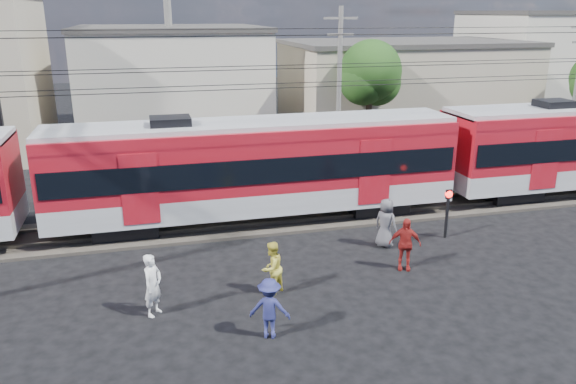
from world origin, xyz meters
name	(u,v)px	position (x,y,z in m)	size (l,w,h in m)	color
ground	(311,321)	(0.00, 0.00, 0.00)	(120.00, 120.00, 0.00)	black
track_bed	(255,220)	(0.00, 8.00, 0.06)	(70.00, 3.40, 0.12)	#2D2823
rail_near	(258,224)	(0.00, 7.25, 0.18)	(70.00, 0.12, 0.12)	#59544C
rail_far	(251,212)	(0.00, 8.75, 0.18)	(70.00, 0.12, 0.12)	#59544C
commuter_train	(261,165)	(0.28, 8.00, 2.40)	(50.30, 3.08, 4.17)	black
catenary	(6,105)	(-8.65, 8.00, 5.14)	(70.00, 9.30, 7.52)	black
building_midwest	(172,81)	(-2.00, 27.00, 3.66)	(12.24, 12.24, 7.30)	beige
building_mideast	(402,86)	(14.00, 24.00, 3.16)	(16.32, 10.20, 6.30)	tan
building_east	(536,63)	(28.00, 28.00, 4.16)	(10.20, 10.20, 8.30)	beige
utility_pole_mid	(339,85)	(6.00, 15.00, 4.53)	(1.80, 0.24, 8.50)	slate
tree_near	(373,75)	(9.19, 18.09, 4.66)	(3.82, 3.64, 6.72)	#382619
pedestrian_a	(153,285)	(-4.19, 1.48, 0.92)	(0.67, 0.44, 1.84)	white
pedestrian_b	(272,268)	(-0.68, 1.88, 0.83)	(0.81, 0.63, 1.66)	#DACD44
pedestrian_c	(270,308)	(-1.28, -0.46, 0.83)	(1.08, 0.62, 1.67)	navy
pedestrian_d	(405,244)	(3.96, 2.42, 0.90)	(1.05, 0.44, 1.80)	maroon
pedestrian_e	(386,223)	(4.13, 4.34, 0.91)	(0.89, 0.58, 1.83)	#515156
crossing_signal	(448,205)	(6.70, 4.54, 1.33)	(0.28, 0.28, 1.91)	black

